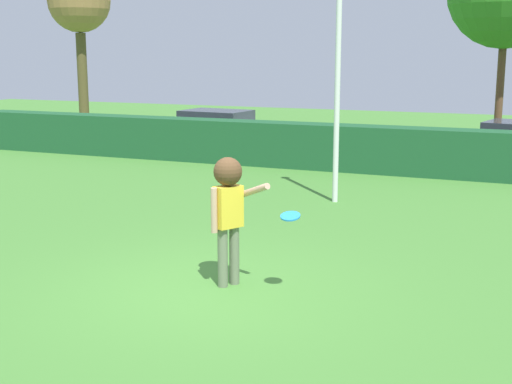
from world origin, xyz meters
TOP-DOWN VIEW (x-y plane):
  - ground_plane at (0.00, 0.00)m, footprint 60.00×60.00m
  - person at (0.18, 0.30)m, footprint 0.85×0.51m
  - frisbee at (1.11, 0.22)m, footprint 0.27×0.26m
  - lamppost at (-0.02, 6.25)m, footprint 0.24×0.24m
  - hedge_row at (0.00, 10.35)m, footprint 26.48×0.90m
  - parked_car_white at (-6.31, 13.35)m, footprint 4.33×2.09m
  - oak_tree at (-13.50, 15.76)m, footprint 2.49×2.49m

SIDE VIEW (x-z plane):
  - ground_plane at x=0.00m, z-range 0.00..0.00m
  - hedge_row at x=0.00m, z-range 0.00..1.25m
  - parked_car_white at x=-6.31m, z-range 0.06..1.31m
  - frisbee at x=1.11m, z-range 1.05..1.14m
  - person at x=0.18m, z-range 0.30..2.12m
  - lamppost at x=-0.02m, z-range 0.31..5.59m
  - oak_tree at x=-13.50m, z-range 1.85..8.29m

